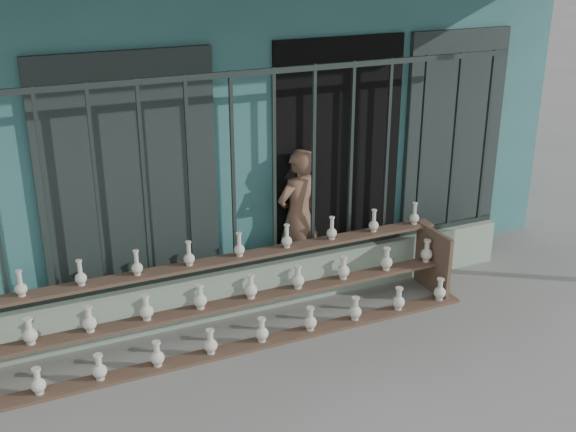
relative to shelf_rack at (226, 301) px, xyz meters
name	(u,v)px	position (x,y,z in m)	size (l,w,h in m)	color
ground	(339,372)	(0.64, -0.89, -0.36)	(60.00, 60.00, 0.00)	slate
workshop_building	(180,81)	(0.64, 3.34, 1.26)	(7.40, 6.60, 3.21)	#326B6B
parapet_wall	(275,281)	(0.64, 0.41, -0.13)	(5.00, 0.20, 0.45)	#90A890
security_fence	(274,169)	(0.64, 0.41, 0.99)	(5.00, 0.04, 1.80)	#283330
shelf_rack	(226,301)	(0.00, 0.00, 0.00)	(4.50, 0.68, 0.85)	brown
elderly_woman	(299,217)	(1.04, 0.75, 0.34)	(0.51, 0.33, 1.39)	brown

